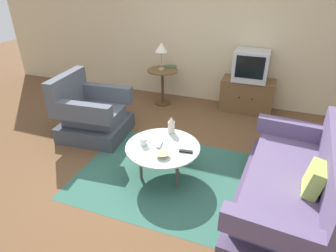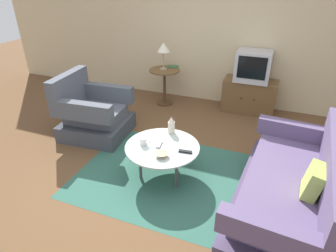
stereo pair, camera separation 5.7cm
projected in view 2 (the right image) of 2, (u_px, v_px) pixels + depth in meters
ground_plane at (159, 169)px, 3.60m from camera, size 16.00×16.00×0.00m
back_wall at (213, 27)px, 4.98m from camera, size 9.00×0.12×2.70m
area_rug at (163, 174)px, 3.50m from camera, size 2.01×1.67×0.00m
armchair at (92, 115)px, 4.25m from camera, size 0.99×0.92×0.93m
couch at (289, 191)px, 2.82m from camera, size 1.02×1.93×0.86m
coffee_table at (162, 148)px, 3.31m from camera, size 0.87×0.87×0.42m
side_table at (165, 79)px, 5.18m from camera, size 0.55×0.55×0.66m
tv_stand at (249, 96)px, 4.98m from camera, size 0.89×0.44×0.58m
television at (253, 66)px, 4.71m from camera, size 0.56×0.46×0.50m
table_lamp at (163, 48)px, 4.92m from camera, size 0.23×0.23×0.48m
vase at (171, 125)px, 3.52m from camera, size 0.09×0.09×0.22m
mug at (143, 141)px, 3.30m from camera, size 0.13×0.08×0.09m
bowl at (162, 155)px, 3.10m from camera, size 0.15×0.15×0.05m
tv_remote_dark at (185, 152)px, 3.18m from camera, size 0.15×0.06×0.02m
tv_remote_silver at (159, 145)px, 3.31m from camera, size 0.06×0.15×0.02m
book at (173, 66)px, 5.22m from camera, size 0.24×0.18×0.02m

